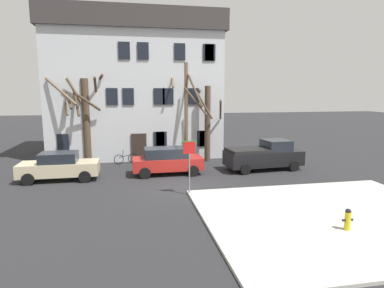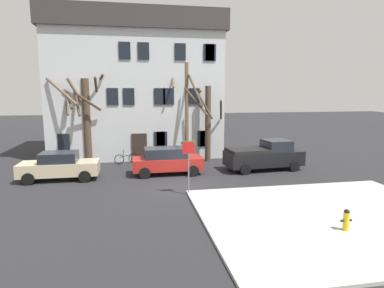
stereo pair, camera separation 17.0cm
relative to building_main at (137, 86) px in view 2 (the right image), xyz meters
name	(u,v)px [view 2 (the right image)]	position (x,y,z in m)	size (l,w,h in m)	color
ground_plane	(181,186)	(2.10, -10.87, -5.64)	(120.00, 120.00, 0.00)	#262628
sidewalk_slab	(333,217)	(7.58, -16.59, -5.58)	(10.76, 8.99, 0.12)	#B7B5AD
building_main	(137,86)	(0.00, 0.00, 0.00)	(13.59, 8.18, 11.15)	silver
tree_bare_near	(75,121)	(-4.46, -3.58, -2.57)	(3.33, 3.34, 6.28)	brown
tree_bare_mid	(87,116)	(-3.62, -3.86, -2.24)	(2.97, 2.93, 6.39)	#4C3D2D
tree_bare_far	(186,108)	(3.62, -3.58, -1.72)	(2.74, 2.57, 7.28)	brown
tree_bare_end	(207,119)	(4.98, -4.61, -2.47)	(2.99, 2.93, 6.42)	#4C3D2D
car_beige_sedan	(60,166)	(-4.71, -8.23, -4.82)	(4.46, 1.95, 1.65)	#C6B793
car_red_wagon	(167,160)	(1.66, -8.03, -4.76)	(4.35, 1.96, 1.68)	#AD231E
pickup_truck_black	(264,156)	(8.14, -7.99, -4.69)	(5.20, 2.48, 1.97)	black
fire_hydrant	(346,219)	(7.17, -17.95, -5.10)	(0.42, 0.22, 0.81)	gold
street_sign_pole	(189,157)	(2.27, -12.43, -3.71)	(0.76, 0.07, 2.76)	slate
bicycle_leaning	(126,159)	(-0.93, -4.46, -5.27)	(1.69, 0.54, 1.03)	black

